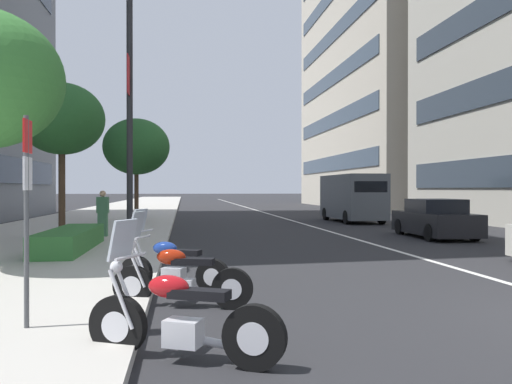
# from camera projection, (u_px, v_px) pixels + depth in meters

# --- Properties ---
(sidewalk_right_plaza) EXTENTS (160.00, 8.10, 0.15)m
(sidewalk_right_plaza) POSITION_uv_depth(u_px,v_px,m) (114.00, 215.00, 35.05)
(sidewalk_right_plaza) COLOR #B2ADA3
(sidewalk_right_plaza) RESTS_ON ground
(lane_centre_stripe) EXTENTS (110.00, 0.16, 0.01)m
(lane_centre_stripe) POSITION_uv_depth(u_px,v_px,m) (263.00, 212.00, 41.47)
(lane_centre_stripe) COLOR silver
(lane_centre_stripe) RESTS_ON ground
(motorcycle_mid_row) EXTENTS (1.06, 2.06, 1.49)m
(motorcycle_mid_row) POSITION_uv_depth(u_px,v_px,m) (180.00, 320.00, 5.55)
(motorcycle_mid_row) COLOR black
(motorcycle_mid_row) RESTS_ON ground
(motorcycle_nearest_camera) EXTENTS (0.85, 2.15, 1.47)m
(motorcycle_nearest_camera) POSITION_uv_depth(u_px,v_px,m) (179.00, 279.00, 8.13)
(motorcycle_nearest_camera) COLOR black
(motorcycle_nearest_camera) RESTS_ON ground
(motorcycle_second_in_row) EXTENTS (1.02, 1.95, 1.46)m
(motorcycle_second_in_row) POSITION_uv_depth(u_px,v_px,m) (172.00, 267.00, 9.39)
(motorcycle_second_in_row) COLOR black
(motorcycle_second_in_row) RESTS_ON ground
(car_approaching_light) EXTENTS (4.44, 1.97, 1.45)m
(car_approaching_light) POSITION_uv_depth(u_px,v_px,m) (435.00, 220.00, 19.82)
(car_approaching_light) COLOR black
(car_approaching_light) RESTS_ON ground
(delivery_van_ahead) EXTENTS (5.77, 2.19, 2.60)m
(delivery_van_ahead) POSITION_uv_depth(u_px,v_px,m) (352.00, 197.00, 29.31)
(delivery_van_ahead) COLOR #4C5156
(delivery_van_ahead) RESTS_ON ground
(parking_sign_by_curb) EXTENTS (0.32, 0.06, 2.56)m
(parking_sign_by_curb) POSITION_uv_depth(u_px,v_px,m) (27.00, 195.00, 6.36)
(parking_sign_by_curb) COLOR #47494C
(parking_sign_by_curb) RESTS_ON sidewalk_right_plaza
(street_lamp_with_banners) EXTENTS (1.26, 2.24, 8.19)m
(street_lamp_with_banners) POSITION_uv_depth(u_px,v_px,m) (140.00, 78.00, 15.46)
(street_lamp_with_banners) COLOR #232326
(street_lamp_with_banners) RESTS_ON sidewalk_right_plaza
(clipped_hedge_bed) EXTENTS (4.83, 1.10, 0.56)m
(clipped_hedge_bed) POSITION_uv_depth(u_px,v_px,m) (70.00, 239.00, 14.55)
(clipped_hedge_bed) COLOR #337033
(clipped_hedge_bed) RESTS_ON sidewalk_right_plaza
(street_tree_far_plaza) EXTENTS (2.80, 2.80, 5.19)m
(street_tree_far_plaza) POSITION_uv_depth(u_px,v_px,m) (62.00, 119.00, 17.53)
(street_tree_far_plaza) COLOR #473323
(street_tree_far_plaza) RESTS_ON sidewalk_right_plaza
(street_tree_near_plaza_corner) EXTENTS (3.38, 3.38, 5.29)m
(street_tree_near_plaza_corner) POSITION_uv_depth(u_px,v_px,m) (136.00, 147.00, 27.14)
(street_tree_near_plaza_corner) COLOR #473323
(street_tree_near_plaza_corner) RESTS_ON sidewalk_right_plaza
(pedestrian_on_plaza) EXTENTS (0.29, 0.42, 1.62)m
(pedestrian_on_plaza) POSITION_uv_depth(u_px,v_px,m) (103.00, 213.00, 18.72)
(pedestrian_on_plaza) COLOR #3F724C
(pedestrian_on_plaza) RESTS_ON sidewalk_right_plaza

